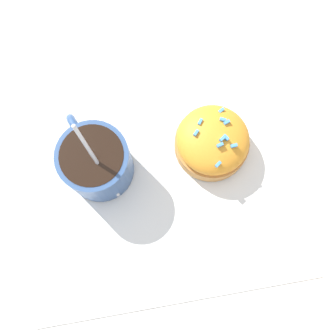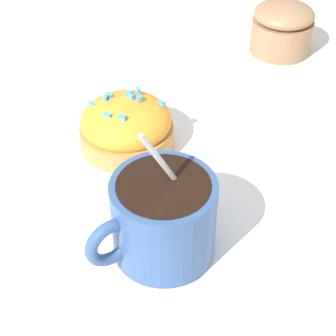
# 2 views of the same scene
# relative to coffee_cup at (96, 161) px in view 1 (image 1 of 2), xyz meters

# --- Properties ---
(ground_plane) EXTENTS (3.00, 3.00, 0.00)m
(ground_plane) POSITION_rel_coffee_cup_xyz_m (0.07, -0.01, -0.04)
(ground_plane) COLOR silver
(paper_napkin) EXTENTS (0.36, 0.36, 0.00)m
(paper_napkin) POSITION_rel_coffee_cup_xyz_m (0.07, -0.01, -0.04)
(paper_napkin) COLOR white
(paper_napkin) RESTS_ON ground_plane
(coffee_cup) EXTENTS (0.08, 0.11, 0.12)m
(coffee_cup) POSITION_rel_coffee_cup_xyz_m (0.00, 0.00, 0.00)
(coffee_cup) COLOR #335184
(coffee_cup) RESTS_ON paper_napkin
(frosted_pastry) EXTENTS (0.09, 0.09, 0.05)m
(frosted_pastry) POSITION_rel_coffee_cup_xyz_m (0.13, -0.02, -0.01)
(frosted_pastry) COLOR #C18442
(frosted_pastry) RESTS_ON paper_napkin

